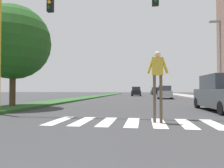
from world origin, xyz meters
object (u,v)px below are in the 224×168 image
object	(u,v)px
sedan_midblock	(165,93)
sedan_far_horizon	(155,91)
street_lamp_right	(219,53)
tree_mid	(13,42)
traffic_light_gantry	(49,19)
pedestrian_performer	(158,75)
suv_crossing	(224,94)
sedan_distant	(136,92)

from	to	relation	value
sedan_midblock	sedan_far_horizon	xyz separation A→B (m)	(-0.01, 22.67, 0.02)
sedan_midblock	street_lamp_right	bearing A→B (deg)	-58.40
tree_mid	traffic_light_gantry	size ratio (longest dim) A/B	0.73
tree_mid	pedestrian_performer	world-z (taller)	tree_mid
suv_crossing	street_lamp_right	bearing A→B (deg)	72.59
tree_mid	suv_crossing	size ratio (longest dim) A/B	1.35
traffic_light_gantry	suv_crossing	distance (m)	9.65
sedan_midblock	sedan_distant	xyz separation A→B (m)	(-4.10, 12.03, 0.02)
street_lamp_right	pedestrian_performer	world-z (taller)	street_lamp_right
street_lamp_right	suv_crossing	distance (m)	9.86
traffic_light_gantry	sedan_midblock	size ratio (longest dim) A/B	2.04
traffic_light_gantry	pedestrian_performer	bearing A→B (deg)	-17.27
tree_mid	sedan_midblock	size ratio (longest dim) A/B	1.49
traffic_light_gantry	sedan_midblock	distance (m)	20.34
suv_crossing	sedan_distant	distance (m)	28.33
street_lamp_right	pedestrian_performer	distance (m)	15.05
street_lamp_right	traffic_light_gantry	bearing A→B (deg)	-133.59
suv_crossing	traffic_light_gantry	bearing A→B (deg)	-160.17
traffic_light_gantry	street_lamp_right	bearing A→B (deg)	46.41
pedestrian_performer	sedan_far_horizon	distance (m)	42.99
suv_crossing	sedan_distant	world-z (taller)	suv_crossing
sedan_midblock	sedan_far_horizon	world-z (taller)	sedan_far_horizon
tree_mid	sedan_distant	size ratio (longest dim) A/B	1.49
pedestrian_performer	sedan_distant	world-z (taller)	pedestrian_performer
tree_mid	sedan_midblock	xyz separation A→B (m)	(10.78, 15.73, -3.35)
sedan_distant	sedan_far_horizon	world-z (taller)	sedan_far_horizon
pedestrian_performer	sedan_far_horizon	bearing A→B (deg)	87.09
tree_mid	traffic_light_gantry	world-z (taller)	tree_mid
sedan_midblock	tree_mid	bearing A→B (deg)	-124.43
traffic_light_gantry	sedan_far_horizon	world-z (taller)	traffic_light_gantry
tree_mid	sedan_far_horizon	bearing A→B (deg)	74.33
street_lamp_right	sedan_midblock	bearing A→B (deg)	121.60
pedestrian_performer	street_lamp_right	bearing A→B (deg)	63.92
traffic_light_gantry	sedan_far_horizon	bearing A→B (deg)	80.53
traffic_light_gantry	suv_crossing	world-z (taller)	traffic_light_gantry
sedan_distant	sedan_midblock	bearing A→B (deg)	-71.18
pedestrian_performer	traffic_light_gantry	bearing A→B (deg)	162.73
tree_mid	suv_crossing	distance (m)	12.75
street_lamp_right	sedan_distant	world-z (taller)	street_lamp_right
sedan_midblock	sedan_distant	distance (m)	12.71
sedan_distant	tree_mid	bearing A→B (deg)	-103.53
tree_mid	sedan_far_horizon	size ratio (longest dim) A/B	1.40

